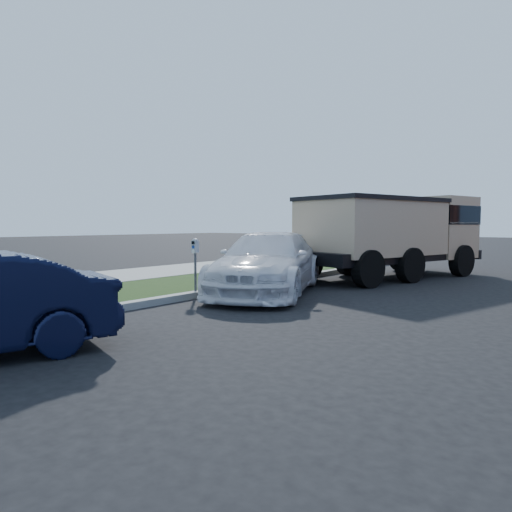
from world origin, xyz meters
The scene contains 5 objects.
ground centered at (0.00, 0.00, 0.00)m, with size 120.00×120.00×0.00m, color black.
streetside centered at (-5.57, 2.00, 0.07)m, with size 6.12×50.00×0.15m.
parking_meter centered at (-2.66, 0.26, 1.05)m, with size 0.19×0.14×1.28m.
white_wagon centered at (-1.77, 2.01, 0.77)m, with size 2.15×5.30×1.54m, color white.
dump_truck centered at (-0.57, 7.29, 1.50)m, with size 4.22×7.22×2.67m.
Camera 1 is at (5.20, -7.25, 1.74)m, focal length 32.00 mm.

